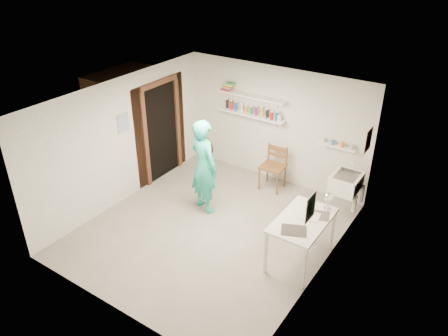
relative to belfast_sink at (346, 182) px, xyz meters
The scene contains 27 objects.
floor 2.54m from the belfast_sink, 135.83° to the right, with size 4.00×4.50×0.02m, color slate.
ceiling 2.98m from the belfast_sink, 135.83° to the right, with size 4.00×4.50×0.02m, color silver.
wall_back 1.90m from the belfast_sink, 162.26° to the left, with size 4.00×0.02×2.40m, color silver.
wall_front 4.36m from the belfast_sink, 113.84° to the right, with size 4.00×0.02×2.40m, color silver.
wall_left 4.16m from the belfast_sink, 155.67° to the right, with size 0.02×4.50×2.40m, color silver.
wall_right 1.79m from the belfast_sink, 81.30° to the right, with size 0.02×4.50×2.40m, color silver.
doorway_recess 3.81m from the belfast_sink, behind, with size 0.02×0.90×2.00m, color black.
corridor_box 4.51m from the belfast_sink, behind, with size 1.40×1.50×2.10m, color brown.
door_lintel 4.01m from the belfast_sink, behind, with size 0.06×1.05×0.10m, color brown.
door_jamb_near 3.91m from the belfast_sink, 162.82° to the right, with size 0.06×0.10×2.00m, color brown.
door_jamb_far 3.74m from the belfast_sink, behind, with size 0.06×0.10×2.00m, color brown.
shelf_lower 2.38m from the belfast_sink, 169.18° to the left, with size 1.50×0.22×0.03m, color white.
shelf_upper 2.52m from the belfast_sink, 169.18° to the left, with size 1.50×0.22×0.03m, color white.
ledge_shelf 0.75m from the belfast_sink, 130.40° to the left, with size 0.70×0.14×0.03m, color white.
poster_left 4.17m from the belfast_sink, 156.18° to the right, with size 0.01×0.28×0.36m, color #334C7F.
poster_right_a 0.89m from the belfast_sink, 22.79° to the left, with size 0.01×0.34×0.42m, color #995933.
poster_right_b 2.40m from the belfast_sink, 83.96° to the right, with size 0.01×0.30×0.38m, color #3F724C.
belfast_sink is the anchor object (origin of this frame).
man 2.56m from the belfast_sink, 151.48° to the right, with size 0.66×0.43×1.80m, color #22AD9A.
wall_clock 2.57m from the belfast_sink, 156.40° to the right, with size 0.32×0.32×0.04m, color #C8B988.
wooden_chair 1.56m from the belfast_sink, behind, with size 0.46×0.44×0.98m, color brown.
work_table 1.62m from the belfast_sink, 93.95° to the right, with size 0.71×1.18×0.79m, color silver.
desk_lamp 1.16m from the belfast_sink, 85.63° to the right, with size 0.15×0.15×0.15m, color silver.
spray_cans 2.41m from the belfast_sink, 169.18° to the left, with size 1.34×0.06×0.17m.
book_stack 3.06m from the belfast_sink, behind, with size 0.28×0.14×0.17m.
ledge_pots 0.78m from the belfast_sink, 130.40° to the left, with size 0.48×0.07×0.09m.
papers 1.60m from the belfast_sink, 93.95° to the right, with size 0.30×0.22×0.02m.
Camera 1 is at (3.68, -5.08, 4.64)m, focal length 35.00 mm.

